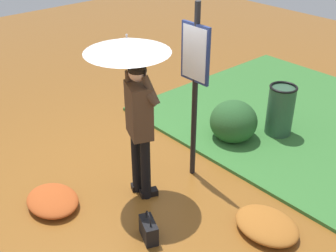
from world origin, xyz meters
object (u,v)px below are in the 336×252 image
object	(u,v)px
person_with_umbrella	(133,78)
trash_bin	(280,111)
info_sign_post	(195,74)
handbag	(149,230)

from	to	relation	value
person_with_umbrella	trash_bin	world-z (taller)	person_with_umbrella
person_with_umbrella	trash_bin	bearing A→B (deg)	-97.73
person_with_umbrella	info_sign_post	bearing A→B (deg)	-102.52
person_with_umbrella	handbag	world-z (taller)	person_with_umbrella
person_with_umbrella	handbag	bearing A→B (deg)	150.49
info_sign_post	handbag	world-z (taller)	info_sign_post
info_sign_post	trash_bin	distance (m)	1.99
info_sign_post	trash_bin	bearing A→B (deg)	-95.44
handbag	trash_bin	xyz separation A→B (m)	(0.42, -2.92, 0.29)
handbag	trash_bin	distance (m)	2.96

